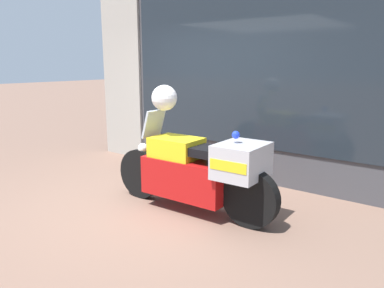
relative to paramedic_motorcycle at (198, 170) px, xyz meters
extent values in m
plane|color=#7A5B4C|center=(-0.72, -0.27, -0.54)|extent=(60.00, 60.00, 0.00)
cube|color=#424247|center=(-0.72, 1.73, 1.53)|extent=(5.46, 0.40, 4.15)
cube|color=#A39E93|center=(-2.96, 1.75, 1.53)|extent=(0.98, 0.55, 4.15)
cube|color=#1E262D|center=(-0.26, 1.51, 1.58)|extent=(4.24, 0.02, 3.15)
cube|color=slate|center=(-0.30, 1.74, -0.26)|extent=(4.02, 0.30, 0.55)
cube|color=silver|center=(-0.30, 1.88, 0.60)|extent=(4.02, 0.02, 1.21)
cube|color=beige|center=(-0.30, 1.74, 1.19)|extent=(4.02, 0.30, 0.02)
cube|color=#B7B2A8|center=(-1.80, 1.74, 1.23)|extent=(0.18, 0.04, 0.06)
cube|color=navy|center=(-1.05, 1.74, 1.23)|extent=(0.18, 0.04, 0.06)
cube|color=#195623|center=(-0.30, 1.74, 1.23)|extent=(0.18, 0.04, 0.06)
cube|color=maroon|center=(0.45, 1.74, 1.23)|extent=(0.18, 0.04, 0.06)
cube|color=#C68E19|center=(1.19, 1.74, 1.23)|extent=(0.18, 0.04, 0.06)
cube|color=red|center=(-1.70, 1.67, 0.15)|extent=(0.19, 0.02, 0.27)
cube|color=orange|center=(-0.77, 1.67, 0.15)|extent=(0.19, 0.01, 0.27)
cube|color=#2D8E42|center=(0.16, 1.67, 0.15)|extent=(0.19, 0.02, 0.27)
cube|color=#2866B7|center=(1.09, 1.67, 0.15)|extent=(0.19, 0.02, 0.27)
cylinder|color=black|center=(-0.95, -0.03, -0.20)|extent=(0.68, 0.16, 0.67)
cylinder|color=black|center=(0.71, 0.02, -0.20)|extent=(0.68, 0.16, 0.67)
cube|color=#B71414|center=(-0.16, 0.00, -0.12)|extent=(1.14, 0.52, 0.47)
cube|color=yellow|center=(-0.33, -0.01, 0.23)|extent=(0.63, 0.45, 0.28)
cube|color=black|center=(0.09, 0.00, 0.25)|extent=(0.66, 0.38, 0.10)
cube|color=#B7B7BC|center=(0.58, 0.02, 0.21)|extent=(0.51, 0.62, 0.38)
cube|color=yellow|center=(0.58, 0.02, 0.21)|extent=(0.46, 0.63, 0.11)
cube|color=#B2BCC6|center=(-0.70, -0.02, 0.51)|extent=(0.15, 0.34, 0.36)
sphere|color=white|center=(-0.91, -0.03, 0.15)|extent=(0.14, 0.14, 0.14)
sphere|color=blue|center=(0.50, 0.01, 0.49)|extent=(0.09, 0.09, 0.09)
sphere|color=white|center=(-0.52, -0.01, 0.85)|extent=(0.32, 0.32, 0.32)
camera|label=1|loc=(2.58, -3.51, 1.28)|focal=35.00mm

